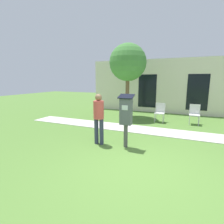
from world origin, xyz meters
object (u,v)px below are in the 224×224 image
(person_standing, at_px, (99,115))
(outdoor_chair_middle, at_px, (195,113))
(parking_meter, at_px, (126,114))
(outdoor_chair_left, at_px, (160,111))

(person_standing, relative_size, outdoor_chair_middle, 1.76)
(parking_meter, bearing_deg, outdoor_chair_middle, 62.90)
(outdoor_chair_left, height_order, outdoor_chair_middle, same)
(parking_meter, relative_size, outdoor_chair_middle, 1.77)
(parking_meter, bearing_deg, outdoor_chair_left, 82.79)
(outdoor_chair_left, bearing_deg, parking_meter, -121.18)
(outdoor_chair_middle, bearing_deg, outdoor_chair_left, -158.34)
(person_standing, height_order, outdoor_chair_middle, person_standing)
(person_standing, bearing_deg, parking_meter, 14.72)
(outdoor_chair_middle, bearing_deg, person_standing, -110.53)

